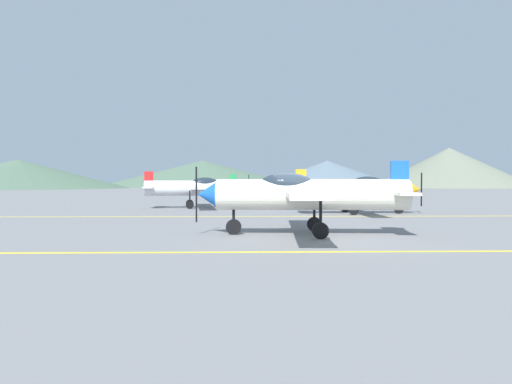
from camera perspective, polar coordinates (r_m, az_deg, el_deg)
The scene contains 12 objects.
ground_plane at distance 14.83m, azimuth 6.99°, elevation -5.93°, with size 400.00×400.00×0.00m, color slate.
apron_line_near at distance 11.74m, azimuth 9.25°, elevation -7.85°, with size 80.00×0.16×0.01m, color yellow.
apron_line_far at distance 23.35m, azimuth 3.92°, elevation -3.25°, with size 80.00×0.16×0.01m, color yellow.
airplane_near at distance 15.21m, azimuth 6.31°, elevation -0.19°, with size 7.59×8.73×2.61m.
airplane_mid at distance 25.98m, azimuth 13.34°, elevation 0.43°, with size 7.52×8.68×2.61m.
airplane_far at distance 31.17m, azimuth -7.90°, elevation 0.60°, with size 7.63×8.75×2.61m.
airplane_back at distance 41.42m, azimuth 1.46°, elevation 0.80°, with size 7.64×8.73×2.61m.
car_sedan at distance 35.14m, azimuth 15.73°, elevation -0.38°, with size 4.49×2.45×1.62m.
hill_left at distance 142.15m, azimuth -29.02°, elevation 2.12°, with size 62.09×62.09×8.35m, color #4C6651.
hill_centerleft at distance 175.30m, azimuth -7.08°, elevation 2.45°, with size 81.45×81.45×10.49m, color #4C6651.
hill_centerright at distance 167.85m, azimuth 9.46°, elevation 2.42°, with size 55.61×55.61×10.04m, color slate.
hill_right at distance 156.27m, azimuth 24.25°, elevation 2.98°, with size 50.44×50.44×13.21m, color slate.
Camera 1 is at (-2.14, -14.55, 1.88)m, focal length 30.11 mm.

